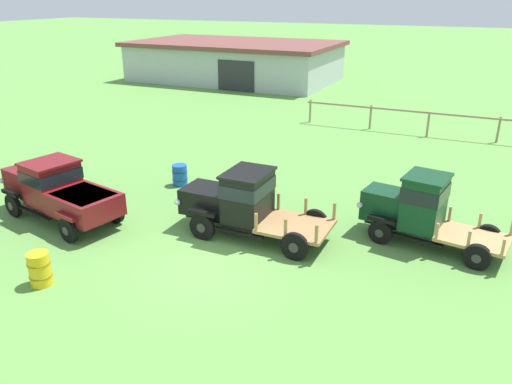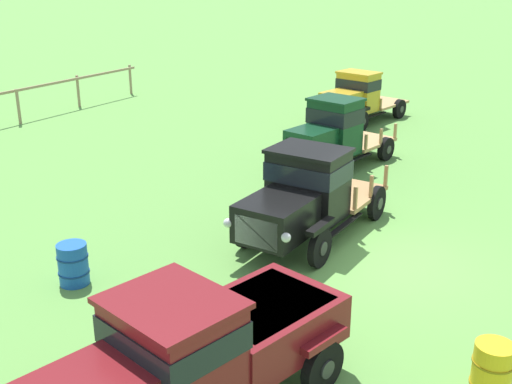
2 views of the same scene
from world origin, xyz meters
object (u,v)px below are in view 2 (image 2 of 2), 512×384
Objects in this scene: vintage_truck_second_in_line at (189,355)px; vintage_truck_back_of_row at (356,98)px; vintage_truck_midrow_center at (303,195)px; oil_drum_beside_row at (492,372)px; oil_drum_near_fence at (73,264)px; vintage_truck_far_side at (331,134)px.

vintage_truck_second_in_line is 1.12× the size of vintage_truck_back_of_row.
vintage_truck_midrow_center is 1.05× the size of vintage_truck_back_of_row.
oil_drum_near_fence is (-0.74, 7.98, -0.04)m from oil_drum_beside_row.
oil_drum_near_fence is (-9.51, 1.07, -0.71)m from vintage_truck_far_side.
vintage_truck_far_side is (5.24, 1.84, -0.01)m from vintage_truck_midrow_center.
vintage_truck_midrow_center is at bearing -160.67° from vintage_truck_far_side.
vintage_truck_midrow_center is 5.83× the size of oil_drum_near_fence.
vintage_truck_second_in_line is 18.14m from vintage_truck_back_of_row.
oil_drum_near_fence is at bearing 173.56° from vintage_truck_far_side.
vintage_truck_midrow_center is 6.22m from oil_drum_beside_row.
vintage_truck_back_of_row reaches higher than oil_drum_beside_row.
vintage_truck_second_in_line is at bearing -165.56° from vintage_truck_midrow_center.
vintage_truck_far_side reaches higher than vintage_truck_second_in_line.
oil_drum_beside_row is at bearing -124.89° from vintage_truck_midrow_center.
vintage_truck_back_of_row is (17.36, 5.25, -0.04)m from vintage_truck_second_in_line.
vintage_truck_far_side is 11.19m from oil_drum_beside_row.
vintage_truck_back_of_row is (5.86, 1.80, -0.10)m from vintage_truck_far_side.
vintage_truck_second_in_line is 12.01m from vintage_truck_far_side.
vintage_truck_second_in_line reaches higher than oil_drum_beside_row.
oil_drum_beside_row is at bearing -141.77° from vintage_truck_far_side.
vintage_truck_second_in_line is at bearing -163.18° from vintage_truck_back_of_row.
vintage_truck_midrow_center reaches higher than oil_drum_near_fence.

